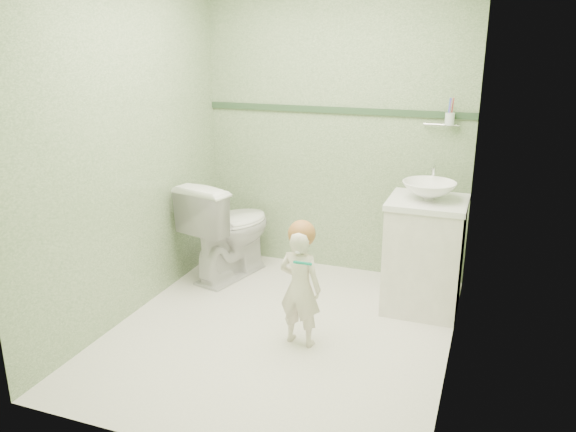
% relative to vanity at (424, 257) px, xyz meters
% --- Properties ---
extents(ground, '(2.50, 2.50, 0.00)m').
position_rel_vanity_xyz_m(ground, '(-0.84, -0.70, -0.40)').
color(ground, silver).
rests_on(ground, ground).
extents(room_shell, '(2.50, 2.54, 2.40)m').
position_rel_vanity_xyz_m(room_shell, '(-0.84, -0.70, 0.80)').
color(room_shell, gray).
rests_on(room_shell, ground).
extents(trim_stripe, '(2.20, 0.02, 0.05)m').
position_rel_vanity_xyz_m(trim_stripe, '(-0.84, 0.54, 0.95)').
color(trim_stripe, '#2F4A2F').
rests_on(trim_stripe, room_shell).
extents(vanity, '(0.52, 0.50, 0.80)m').
position_rel_vanity_xyz_m(vanity, '(0.00, 0.00, 0.00)').
color(vanity, white).
rests_on(vanity, ground).
extents(counter, '(0.54, 0.52, 0.04)m').
position_rel_vanity_xyz_m(counter, '(0.00, 0.00, 0.41)').
color(counter, white).
rests_on(counter, vanity).
extents(basin, '(0.37, 0.37, 0.13)m').
position_rel_vanity_xyz_m(basin, '(0.00, 0.00, 0.49)').
color(basin, white).
rests_on(basin, counter).
extents(faucet, '(0.03, 0.13, 0.18)m').
position_rel_vanity_xyz_m(faucet, '(0.00, 0.19, 0.57)').
color(faucet, silver).
rests_on(faucet, counter).
extents(cup_holder, '(0.26, 0.07, 0.21)m').
position_rel_vanity_xyz_m(cup_holder, '(0.05, 0.48, 0.93)').
color(cup_holder, silver).
rests_on(cup_holder, room_shell).
extents(toilet, '(0.65, 0.90, 0.82)m').
position_rel_vanity_xyz_m(toilet, '(-1.58, 0.06, 0.01)').
color(toilet, white).
rests_on(toilet, ground).
extents(toddler, '(0.31, 0.22, 0.78)m').
position_rel_vanity_xyz_m(toddler, '(-0.67, -0.79, -0.01)').
color(toddler, silver).
rests_on(toddler, ground).
extents(hair_cap, '(0.17, 0.17, 0.17)m').
position_rel_vanity_xyz_m(hair_cap, '(-0.67, -0.76, 0.35)').
color(hair_cap, '#A26633').
rests_on(hair_cap, toddler).
extents(teal_toothbrush, '(0.11, 0.14, 0.08)m').
position_rel_vanity_xyz_m(teal_toothbrush, '(-0.61, -0.92, 0.22)').
color(teal_toothbrush, '#0E9579').
rests_on(teal_toothbrush, toddler).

